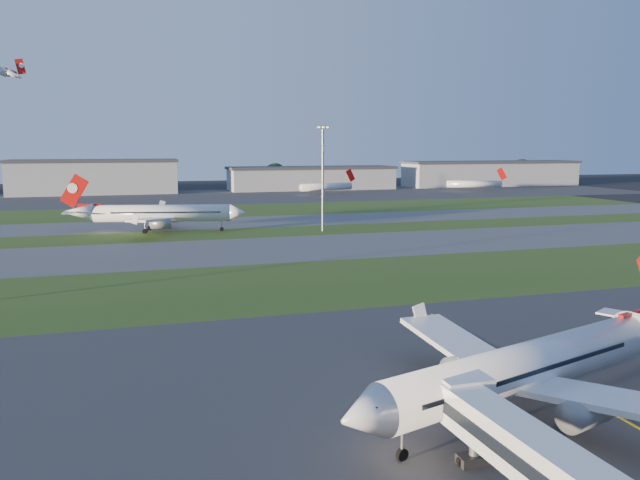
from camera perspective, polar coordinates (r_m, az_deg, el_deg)
name	(u,v)px	position (r m, az deg, el deg)	size (l,w,h in m)	color
ground	(552,418)	(53.18, 20.44, -15.02)	(700.00, 700.00, 0.00)	black
apron_near	(552,418)	(53.18, 20.44, -15.02)	(300.00, 70.00, 0.01)	#333335
grass_strip_a	(337,281)	(97.55, 1.60, -3.76)	(300.00, 34.00, 0.01)	#36551C
taxiway_a	(286,248)	(128.71, -3.09, -0.76)	(300.00, 32.00, 0.01)	#515154
grass_strip_b	(262,232)	(152.83, -5.35, 0.69)	(300.00, 18.00, 0.01)	#36551C
taxiway_b	(246,222)	(174.26, -6.82, 1.63)	(300.00, 26.00, 0.01)	#515154
grass_strip_c	(228,211)	(206.63, -8.45, 2.68)	(300.00, 40.00, 0.01)	#36551C
apron_far	(206,197)	(265.88, -10.40, 3.92)	(400.00, 80.00, 0.01)	#333335
yellow_line	(605,410)	(56.20, 24.62, -13.97)	(0.25, 60.00, 0.02)	gold
airliner_parked	(528,367)	(51.69, 18.46, -10.97)	(34.64, 29.17, 11.13)	white
airliner_taxiing	(161,214)	(157.74, -14.32, 2.34)	(40.36, 33.86, 12.76)	white
mini_jet_near	(326,187)	(275.58, 0.60, 4.90)	(28.05, 9.90, 9.48)	white
mini_jet_far	(474,184)	(306.04, 13.93, 5.01)	(27.82, 10.77, 9.48)	white
light_mast_centre	(323,171)	(153.33, 0.26, 6.31)	(3.20, 0.70, 25.80)	gray
hangar_west	(95,177)	(293.96, -19.92, 5.47)	(71.40, 23.00, 15.20)	#A0A2A7
hangar_east	(312,178)	(305.89, -0.77, 5.70)	(81.60, 23.00, 11.20)	#A0A2A7
hangar_far_east	(491,173)	(347.32, 15.37, 5.90)	(96.90, 23.00, 13.20)	#A0A2A7
tree_mid_west	(152,179)	(304.86, -15.09, 5.44)	(9.90, 9.90, 10.80)	black
tree_mid_east	(275,175)	(315.60, -4.11, 5.98)	(11.55, 11.55, 12.60)	black
tree_east	(413,174)	(338.52, 8.51, 5.97)	(10.45, 10.45, 11.40)	black
tree_far_east	(522,170)	(377.20, 17.95, 6.10)	(12.65, 12.65, 13.80)	black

